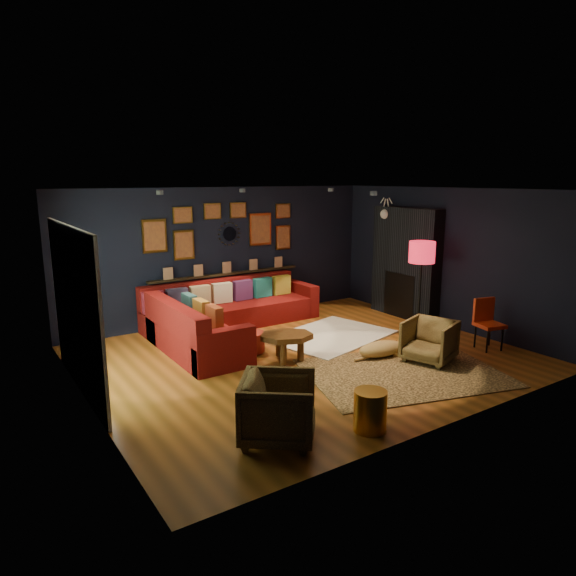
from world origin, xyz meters
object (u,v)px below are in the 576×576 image
pouf (250,342)px  dog (381,346)px  sectional (219,318)px  armchair_right (429,339)px  orange_chair (487,319)px  coffee_table (287,339)px  gold_stool (370,411)px  floor_lamp (422,256)px  armchair_left (278,405)px

pouf → dog: bearing=-39.5°
dog → sectional: bearing=130.9°
armchair_right → orange_chair: bearing=67.0°
coffee_table → gold_stool: bearing=-100.2°
coffee_table → floor_lamp: (2.85, -0.04, 1.05)m
pouf → floor_lamp: bearing=-13.0°
pouf → floor_lamp: 3.42m
gold_stool → floor_lamp: bearing=35.1°
coffee_table → orange_chair: orange_chair is taller
orange_chair → floor_lamp: (-0.27, 1.23, 0.92)m
sectional → floor_lamp: size_ratio=2.04×
gold_stool → coffee_table: bearing=79.8°
armchair_right → dog: (-0.48, 0.53, -0.17)m
sectional → orange_chair: size_ratio=4.08×
sectional → armchair_right: 3.67m
dog → gold_stool: bearing=-128.7°
coffee_table → pouf: bearing=111.7°
coffee_table → floor_lamp: floor_lamp is taller
floor_lamp → dog: floor_lamp is taller
armchair_right → dog: armchair_right is taller
sectional → pouf: (-0.00, -1.14, -0.14)m
pouf → dog: 2.10m
sectional → gold_stool: (-0.16, -4.16, -0.09)m
armchair_left → floor_lamp: (4.24, 1.92, 1.01)m
coffee_table → dog: size_ratio=0.94×
coffee_table → orange_chair: (3.12, -1.27, 0.13)m
gold_stool → dog: bearing=43.6°
coffee_table → orange_chair: size_ratio=1.22×
sectional → dog: size_ratio=3.15×
gold_stool → orange_chair: bearing=16.8°
sectional → dog: bearing=-56.9°
sectional → gold_stool: 4.16m
sectional → armchair_right: sectional is taller
floor_lamp → pouf: bearing=167.0°
coffee_table → dog: coffee_table is taller
orange_chair → floor_lamp: floor_lamp is taller
sectional → armchair_right: size_ratio=4.74×
sectional → coffee_table: bearing=-81.7°
armchair_left → orange_chair: orange_chair is taller
sectional → floor_lamp: 3.79m
armchair_right → floor_lamp: floor_lamp is taller
coffee_table → dog: 1.51m
sectional → coffee_table: size_ratio=3.34×
gold_stool → orange_chair: orange_chair is taller
armchair_left → pouf: bearing=14.7°
pouf → gold_stool: gold_stool is taller
sectional → floor_lamp: floor_lamp is taller
pouf → floor_lamp: floor_lamp is taller
orange_chair → armchair_right: bearing=-169.4°
armchair_left → dog: armchair_left is taller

